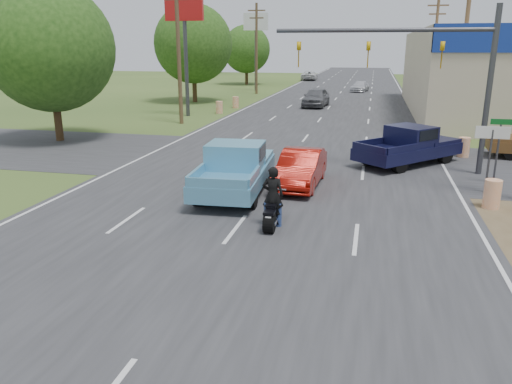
% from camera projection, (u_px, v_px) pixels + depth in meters
% --- Properties ---
extents(main_road, '(15.00, 180.00, 0.02)m').
position_uv_depth(main_road, '(329.00, 108.00, 45.06)').
color(main_road, '#2D2D30').
rests_on(main_road, ground).
extents(cross_road, '(120.00, 10.00, 0.02)m').
position_uv_depth(cross_road, '(289.00, 159.00, 24.49)').
color(cross_road, '#2D2D30').
rests_on(cross_road, ground).
extents(utility_pole_2, '(2.00, 0.28, 10.00)m').
position_uv_depth(utility_pole_2, '(464.00, 47.00, 33.09)').
color(utility_pole_2, '#4C3823').
rests_on(utility_pole_2, ground).
extents(utility_pole_3, '(2.00, 0.28, 10.00)m').
position_uv_depth(utility_pole_3, '(434.00, 47.00, 49.92)').
color(utility_pole_3, '#4C3823').
rests_on(utility_pole_3, ground).
extents(utility_pole_5, '(2.00, 0.28, 10.00)m').
position_uv_depth(utility_pole_5, '(178.00, 47.00, 34.41)').
color(utility_pole_5, '#4C3823').
rests_on(utility_pole_5, ground).
extents(utility_pole_6, '(2.00, 0.28, 10.00)m').
position_uv_depth(utility_pole_6, '(256.00, 47.00, 56.84)').
color(utility_pole_6, '#4C3823').
rests_on(utility_pole_6, ground).
extents(tree_0, '(7.14, 7.14, 8.84)m').
position_uv_depth(tree_0, '(50.00, 48.00, 27.92)').
color(tree_0, '#422D19').
rests_on(tree_0, ground).
extents(tree_1, '(7.56, 7.56, 9.36)m').
position_uv_depth(tree_1, '(193.00, 44.00, 48.29)').
color(tree_1, '#422D19').
rests_on(tree_1, ground).
extents(tree_2, '(6.72, 6.72, 8.32)m').
position_uv_depth(tree_2, '(246.00, 49.00, 71.05)').
color(tree_2, '#422D19').
rests_on(tree_2, ground).
extents(tree_4, '(9.24, 9.24, 11.44)m').
position_uv_depth(tree_4, '(34.00, 38.00, 87.79)').
color(tree_4, '#422D19').
rests_on(tree_4, ground).
extents(tree_6, '(8.82, 8.82, 10.92)m').
position_uv_depth(tree_6, '(206.00, 40.00, 101.16)').
color(tree_6, '#422D19').
rests_on(tree_6, ground).
extents(barrel_0, '(0.56, 0.56, 1.00)m').
position_uv_depth(barrel_0, '(492.00, 194.00, 17.01)').
color(barrel_0, orange).
rests_on(barrel_0, ground).
extents(barrel_1, '(0.56, 0.56, 1.00)m').
position_uv_depth(barrel_1, '(464.00, 147.00, 24.87)').
color(barrel_1, orange).
rests_on(barrel_1, ground).
extents(barrel_2, '(0.56, 0.56, 1.00)m').
position_uv_depth(barrel_2, '(219.00, 107.00, 41.15)').
color(barrel_2, orange).
rests_on(barrel_2, ground).
extents(barrel_3, '(0.56, 0.56, 1.00)m').
position_uv_depth(barrel_3, '(236.00, 102.00, 44.83)').
color(barrel_3, orange).
rests_on(barrel_3, ground).
extents(pole_sign_left_near, '(3.00, 0.35, 9.20)m').
position_uv_depth(pole_sign_left_near, '(185.00, 21.00, 37.84)').
color(pole_sign_left_near, '#3F3F44').
rests_on(pole_sign_left_near, ground).
extents(pole_sign_left_far, '(3.00, 0.35, 9.20)m').
position_uv_depth(pole_sign_left_far, '(256.00, 31.00, 60.28)').
color(pole_sign_left_far, '#3F3F44').
rests_on(pole_sign_left_far, ground).
extents(lane_sign, '(1.20, 0.08, 2.52)m').
position_uv_depth(lane_sign, '(491.00, 143.00, 18.44)').
color(lane_sign, '#3F3F44').
rests_on(lane_sign, ground).
extents(street_name_sign, '(0.80, 0.08, 2.61)m').
position_uv_depth(street_name_sign, '(498.00, 144.00, 19.80)').
color(street_name_sign, '#3F3F44').
rests_on(street_name_sign, ground).
extents(signal_mast, '(9.12, 0.40, 7.00)m').
position_uv_depth(signal_mast, '(424.00, 60.00, 20.95)').
color(signal_mast, '#3F3F44').
rests_on(signal_mast, ground).
extents(red_convertible, '(1.69, 4.38, 1.42)m').
position_uv_depth(red_convertible, '(301.00, 169.00, 19.67)').
color(red_convertible, '#900E06').
rests_on(red_convertible, ground).
extents(motorcycle, '(0.62, 2.02, 1.03)m').
position_uv_depth(motorcycle, '(272.00, 213.00, 15.23)').
color(motorcycle, black).
rests_on(motorcycle, ground).
extents(rider, '(0.67, 0.45, 1.80)m').
position_uv_depth(rider, '(273.00, 199.00, 15.15)').
color(rider, black).
rests_on(rider, ground).
extents(blue_pickup, '(2.53, 5.86, 1.91)m').
position_uv_depth(blue_pickup, '(236.00, 167.00, 18.76)').
color(blue_pickup, black).
rests_on(blue_pickup, ground).
extents(navy_pickup, '(5.20, 5.46, 1.81)m').
position_uv_depth(navy_pickup, '(410.00, 145.00, 23.29)').
color(navy_pickup, black).
rests_on(navy_pickup, ground).
extents(distant_car_grey, '(2.34, 5.11, 1.70)m').
position_uv_depth(distant_car_grey, '(316.00, 97.00, 45.54)').
color(distant_car_grey, '#595A5E').
rests_on(distant_car_grey, ground).
extents(distant_car_silver, '(2.42, 4.54, 1.25)m').
position_uv_depth(distant_car_silver, '(360.00, 87.00, 60.85)').
color(distant_car_silver, silver).
rests_on(distant_car_silver, ground).
extents(distant_car_white, '(2.66, 5.41, 1.48)m').
position_uv_depth(distant_car_white, '(310.00, 76.00, 81.35)').
color(distant_car_white, silver).
rests_on(distant_car_white, ground).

